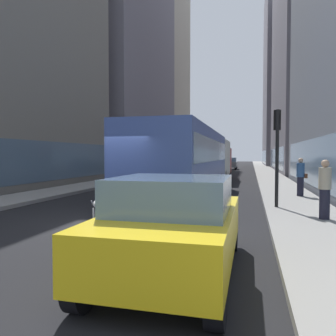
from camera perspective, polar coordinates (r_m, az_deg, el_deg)
name	(u,v)px	position (r m, az deg, el deg)	size (l,w,h in m)	color
ground_plane	(220,170)	(44.19, 8.98, -0.32)	(120.00, 120.00, 0.00)	black
sidewalk_left	(178,169)	(45.07, 1.74, -0.15)	(2.40, 110.00, 0.15)	gray
sidewalk_right	(264,170)	(44.04, 16.38, -0.30)	(2.40, 110.00, 0.15)	gray
building_left_mid	(121,61)	(43.55, -8.20, 17.97)	(9.03, 20.49, 27.56)	slate
building_left_far	(161,70)	(61.85, -1.22, 16.64)	(8.10, 14.41, 34.67)	#B2A893
building_right_mid	(321,58)	(44.34, 25.07, 16.88)	(9.85, 22.42, 26.65)	slate
building_right_far	(295,76)	(67.59, 21.26, 14.73)	(10.94, 19.42, 33.50)	slate
transit_bus	(186,159)	(14.72, 3.18, 1.51)	(2.78, 11.53, 3.05)	#33478C
car_yellow_taxi	(174,225)	(5.46, 1.05, -9.86)	(1.92, 4.01, 1.62)	yellow
car_silver_sedan	(155,171)	(24.13, -2.22, -0.46)	(1.71, 4.67, 1.62)	#B7BABF
car_white_van	(218,162)	(54.57, 8.72, 1.03)	(1.91, 4.02, 1.62)	silver
car_grey_wagon	(230,163)	(46.00, 10.69, 0.79)	(1.90, 3.93, 1.62)	slate
car_blue_hatchback	(199,166)	(34.10, 5.40, 0.32)	(1.73, 4.11, 1.62)	#4C6BB7
box_truck	(214,159)	(25.86, 7.96, 1.57)	(2.30, 7.50, 3.05)	#A51919
dalmatian_dog	(100,203)	(10.18, -11.77, -6.01)	(0.22, 0.96, 0.72)	white
pedestrian_with_handbag	(301,177)	(15.66, 22.06, -1.40)	(0.45, 0.34, 1.69)	#1E1E2D
pedestrian_in_coat	(325,189)	(10.32, 25.60, -3.28)	(0.34, 0.34, 1.69)	#1E1E2D
traffic_light_near	(277,142)	(12.15, 18.43, 4.35)	(0.24, 0.41, 3.40)	black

